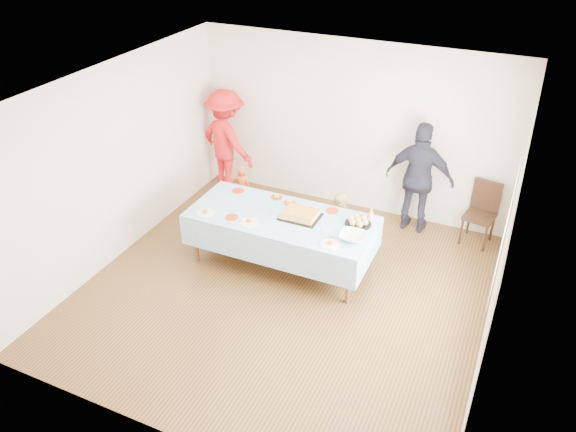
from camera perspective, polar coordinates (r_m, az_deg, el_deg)
name	(u,v)px	position (r m, az deg, el deg)	size (l,w,h in m)	color
ground	(285,290)	(7.46, -0.32, -7.50)	(5.00, 5.00, 0.00)	#492B14
room_walls	(289,170)	(6.48, 0.08, 4.70)	(5.04, 5.04, 2.72)	beige
party_table	(281,220)	(7.52, -0.69, -0.38)	(2.50, 1.10, 0.78)	brown
birthday_cake	(300,214)	(7.44, 1.26, 0.16)	(0.52, 0.40, 0.09)	black
rolls_tray	(358,222)	(7.34, 7.14, -0.58)	(0.35, 0.35, 0.10)	black
punch_bowl	(353,237)	(7.04, 6.57, -2.08)	(0.33, 0.33, 0.08)	silver
party_hat	(371,212)	(7.49, 8.45, 0.38)	(0.10, 0.10, 0.17)	silver
fork_pile	(326,233)	(7.10, 3.90, -1.69)	(0.24, 0.18, 0.07)	white
plate_red_far_a	(238,191)	(8.12, -5.08, 2.58)	(0.18, 0.18, 0.01)	red
plate_red_far_b	(276,197)	(7.93, -1.18, 1.93)	(0.17, 0.17, 0.01)	red
plate_red_far_c	(290,203)	(7.78, 0.17, 1.33)	(0.17, 0.17, 0.01)	red
plate_red_far_d	(332,211)	(7.62, 4.52, 0.54)	(0.18, 0.18, 0.01)	red
plate_red_near	(232,217)	(7.49, -5.73, -0.13)	(0.17, 0.17, 0.01)	red
plate_white_left	(205,213)	(7.63, -8.40, 0.30)	(0.24, 0.24, 0.01)	white
plate_white_mid	(249,222)	(7.36, -3.96, -0.65)	(0.24, 0.24, 0.01)	white
plate_white_right	(330,244)	(6.93, 4.27, -2.88)	(0.24, 0.24, 0.01)	white
dining_chair	(482,209)	(8.62, 19.12, 0.67)	(0.47, 0.47, 0.95)	black
toddler_left	(243,189)	(8.98, -4.60, 2.77)	(0.29, 0.19, 0.80)	#CA4D19
toddler_mid	(357,241)	(7.71, 6.98, -2.55)	(0.40, 0.26, 0.81)	#3D7828
toddler_right	(339,221)	(8.02, 5.19, -0.49)	(0.45, 0.35, 0.92)	#D5C363
adult_left	(226,141)	(9.53, -6.27, 7.62)	(1.13, 0.65, 1.75)	red
adult_right	(419,178)	(8.48, 13.21, 3.73)	(1.01, 0.42, 1.72)	#242431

